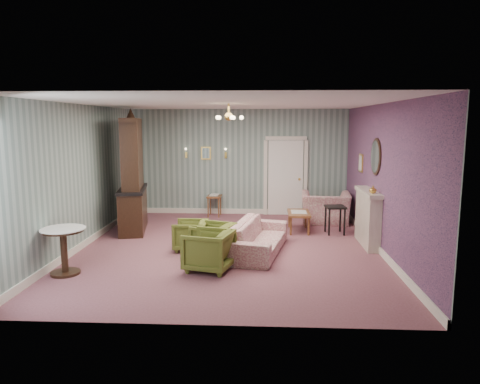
# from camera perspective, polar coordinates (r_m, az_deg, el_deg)

# --- Properties ---
(floor) EXTENTS (7.00, 7.00, 0.00)m
(floor) POSITION_cam_1_polar(r_m,az_deg,el_deg) (9.14, -1.39, -7.21)
(floor) COLOR #834C57
(floor) RESTS_ON ground
(ceiling) EXTENTS (7.00, 7.00, 0.00)m
(ceiling) POSITION_cam_1_polar(r_m,az_deg,el_deg) (8.79, -1.46, 11.27)
(ceiling) COLOR white
(ceiling) RESTS_ON ground
(wall_back) EXTENTS (6.00, 0.00, 6.00)m
(wall_back) POSITION_cam_1_polar(r_m,az_deg,el_deg) (12.32, -0.19, 3.83)
(wall_back) COLOR slate
(wall_back) RESTS_ON ground
(wall_front) EXTENTS (6.00, 0.00, 6.00)m
(wall_front) POSITION_cam_1_polar(r_m,az_deg,el_deg) (5.41, -4.23, -2.67)
(wall_front) COLOR slate
(wall_front) RESTS_ON ground
(wall_left) EXTENTS (0.00, 7.00, 7.00)m
(wall_left) POSITION_cam_1_polar(r_m,az_deg,el_deg) (9.56, -19.68, 1.86)
(wall_left) COLOR slate
(wall_left) RESTS_ON ground
(wall_right) EXTENTS (0.00, 7.00, 7.00)m
(wall_right) POSITION_cam_1_polar(r_m,az_deg,el_deg) (9.13, 17.71, 1.65)
(wall_right) COLOR slate
(wall_right) RESTS_ON ground
(wall_right_floral) EXTENTS (0.00, 7.00, 7.00)m
(wall_right_floral) POSITION_cam_1_polar(r_m,az_deg,el_deg) (9.12, 17.62, 1.65)
(wall_right_floral) COLOR #A7537C
(wall_right_floral) RESTS_ON ground
(door) EXTENTS (1.12, 0.12, 2.16)m
(door) POSITION_cam_1_polar(r_m,az_deg,el_deg) (12.32, 5.85, 2.06)
(door) COLOR white
(door) RESTS_ON floor
(olive_chair_a) EXTENTS (0.87, 0.90, 0.77)m
(olive_chair_a) POSITION_cam_1_polar(r_m,az_deg,el_deg) (7.74, -4.03, -7.23)
(olive_chair_a) COLOR #585F21
(olive_chair_a) RESTS_ON floor
(olive_chair_b) EXTENTS (0.86, 0.88, 0.72)m
(olive_chair_b) POSITION_cam_1_polar(r_m,az_deg,el_deg) (8.49, -3.45, -5.96)
(olive_chair_b) COLOR #585F21
(olive_chair_b) RESTS_ON floor
(olive_chair_c) EXTENTS (0.61, 0.65, 0.66)m
(olive_chair_c) POSITION_cam_1_polar(r_m,az_deg,el_deg) (9.00, -6.36, -5.34)
(olive_chair_c) COLOR #585F21
(olive_chair_c) RESTS_ON floor
(sofa_chintz) EXTENTS (1.04, 2.22, 0.83)m
(sofa_chintz) POSITION_cam_1_polar(r_m,az_deg,el_deg) (8.75, 2.39, -5.11)
(sofa_chintz) COLOR #943B52
(sofa_chintz) RESTS_ON floor
(wingback_chair) EXTENTS (1.26, 0.88, 1.04)m
(wingback_chair) POSITION_cam_1_polar(r_m,az_deg,el_deg) (11.50, 10.92, -1.36)
(wingback_chair) COLOR #943B52
(wingback_chair) RESTS_ON floor
(dresser) EXTENTS (0.89, 1.76, 2.80)m
(dresser) POSITION_cam_1_polar(r_m,az_deg,el_deg) (10.68, -13.70, 2.53)
(dresser) COLOR black
(dresser) RESTS_ON floor
(fireplace) EXTENTS (0.30, 1.40, 1.16)m
(fireplace) POSITION_cam_1_polar(r_m,az_deg,el_deg) (9.62, 16.06, -3.19)
(fireplace) COLOR beige
(fireplace) RESTS_ON floor
(mantel_vase) EXTENTS (0.15, 0.15, 0.15)m
(mantel_vase) POSITION_cam_1_polar(r_m,az_deg,el_deg) (9.12, 16.68, 0.31)
(mantel_vase) COLOR gold
(mantel_vase) RESTS_ON fireplace
(oval_mirror) EXTENTS (0.04, 0.76, 0.84)m
(oval_mirror) POSITION_cam_1_polar(r_m,az_deg,el_deg) (9.47, 16.98, 4.36)
(oval_mirror) COLOR white
(oval_mirror) RESTS_ON wall_right
(framed_print) EXTENTS (0.04, 0.34, 0.42)m
(framed_print) POSITION_cam_1_polar(r_m,az_deg,el_deg) (10.80, 15.25, 3.61)
(framed_print) COLOR gold
(framed_print) RESTS_ON wall_right
(coffee_table) EXTENTS (0.51, 0.91, 0.46)m
(coffee_table) POSITION_cam_1_polar(r_m,az_deg,el_deg) (10.57, 7.52, -3.77)
(coffee_table) COLOR brown
(coffee_table) RESTS_ON floor
(side_table_black) EXTENTS (0.48, 0.48, 0.65)m
(side_table_black) POSITION_cam_1_polar(r_m,az_deg,el_deg) (10.43, 12.07, -3.53)
(side_table_black) COLOR black
(side_table_black) RESTS_ON floor
(pedestal_table) EXTENTS (0.82, 0.82, 0.80)m
(pedestal_table) POSITION_cam_1_polar(r_m,az_deg,el_deg) (8.08, -21.62, -7.06)
(pedestal_table) COLOR black
(pedestal_table) RESTS_ON floor
(nesting_table) EXTENTS (0.39, 0.49, 0.62)m
(nesting_table) POSITION_cam_1_polar(r_m,az_deg,el_deg) (12.19, -3.30, -1.66)
(nesting_table) COLOR brown
(nesting_table) RESTS_ON floor
(gilt_mirror_back) EXTENTS (0.28, 0.06, 0.36)m
(gilt_mirror_back) POSITION_cam_1_polar(r_m,az_deg,el_deg) (12.35, -4.39, 4.98)
(gilt_mirror_back) COLOR gold
(gilt_mirror_back) RESTS_ON wall_back
(sconce_left) EXTENTS (0.16, 0.12, 0.30)m
(sconce_left) POSITION_cam_1_polar(r_m,az_deg,el_deg) (12.41, -6.93, 4.96)
(sconce_left) COLOR gold
(sconce_left) RESTS_ON wall_back
(sconce_right) EXTENTS (0.16, 0.12, 0.30)m
(sconce_right) POSITION_cam_1_polar(r_m,az_deg,el_deg) (12.27, -1.85, 4.98)
(sconce_right) COLOR gold
(sconce_right) RESTS_ON wall_back
(chandelier) EXTENTS (0.56, 0.56, 0.36)m
(chandelier) POSITION_cam_1_polar(r_m,az_deg,el_deg) (8.79, -1.46, 9.51)
(chandelier) COLOR gold
(chandelier) RESTS_ON ceiling
(burgundy_cushion) EXTENTS (0.41, 0.28, 0.39)m
(burgundy_cushion) POSITION_cam_1_polar(r_m,az_deg,el_deg) (11.35, 10.77, -1.70)
(burgundy_cushion) COLOR maroon
(burgundy_cushion) RESTS_ON wingback_chair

